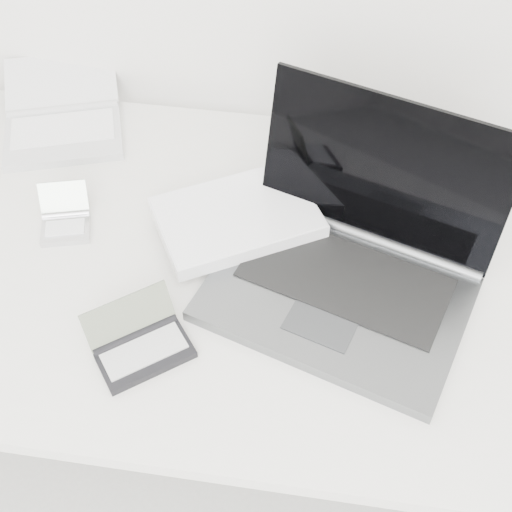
# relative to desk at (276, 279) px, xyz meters

# --- Properties ---
(desk) EXTENTS (1.60, 0.80, 0.73)m
(desk) POSITION_rel_desk_xyz_m (0.00, 0.00, 0.00)
(desk) COLOR white
(desk) RESTS_ON ground
(laptop_large) EXTENTS (0.62, 0.49, 0.28)m
(laptop_large) POSITION_rel_desk_xyz_m (0.07, 0.00, 0.09)
(laptop_large) COLOR #5B5D60
(laptop_large) RESTS_ON desk
(netbook_open_white) EXTENTS (0.32, 0.37, 0.06)m
(netbook_open_white) POSITION_rel_desk_xyz_m (-0.49, 0.30, 0.06)
(netbook_open_white) COLOR silver
(netbook_open_white) RESTS_ON desk
(pda_silver) EXTENTS (0.11, 0.12, 0.07)m
(pda_silver) POSITION_rel_desk_xyz_m (-0.39, 0.03, 0.06)
(pda_silver) COLOR silver
(pda_silver) RESTS_ON desk
(palmtop_charcoal) EXTENTS (0.19, 0.18, 0.08)m
(palmtop_charcoal) POSITION_rel_desk_xyz_m (-0.19, -0.21, 0.06)
(palmtop_charcoal) COLOR black
(palmtop_charcoal) RESTS_ON desk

